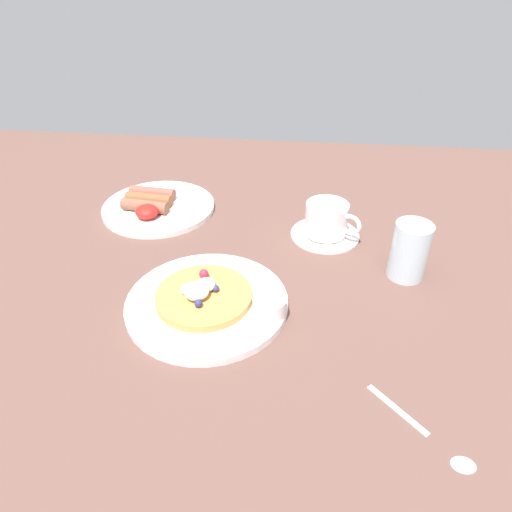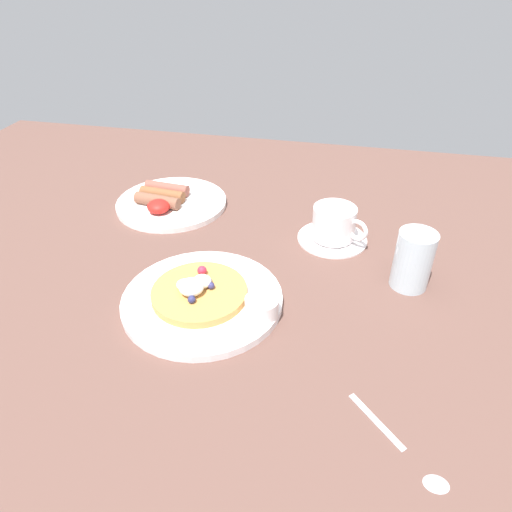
{
  "view_description": "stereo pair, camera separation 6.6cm",
  "coord_description": "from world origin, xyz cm",
  "px_view_note": "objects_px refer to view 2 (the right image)",
  "views": [
    {
      "loc": [
        6.17,
        -60.83,
        48.6
      ],
      "look_at": [
        -0.78,
        3.0,
        4.0
      ],
      "focal_mm": 32.19,
      "sensor_mm": 36.0,
      "label": 1
    },
    {
      "loc": [
        12.71,
        -59.77,
        48.6
      ],
      "look_at": [
        -0.78,
        3.0,
        4.0
      ],
      "focal_mm": 32.19,
      "sensor_mm": 36.0,
      "label": 2
    }
  ],
  "objects_px": {
    "teaspoon": "(413,458)",
    "water_glass": "(413,260)",
    "coffee_saucer": "(332,238)",
    "coffee_cup": "(335,222)",
    "breakfast_plate": "(172,203)",
    "syrup_ramekin": "(262,306)",
    "pancake_plate": "(203,299)"
  },
  "relations": [
    {
      "from": "pancake_plate",
      "to": "breakfast_plate",
      "type": "relative_size",
      "value": 1.08
    },
    {
      "from": "breakfast_plate",
      "to": "teaspoon",
      "type": "relative_size",
      "value": 2.11
    },
    {
      "from": "coffee_saucer",
      "to": "syrup_ramekin",
      "type": "bearing_deg",
      "value": -109.27
    },
    {
      "from": "teaspoon",
      "to": "water_glass",
      "type": "height_order",
      "value": "water_glass"
    },
    {
      "from": "water_glass",
      "to": "breakfast_plate",
      "type": "bearing_deg",
      "value": 159.74
    },
    {
      "from": "coffee_saucer",
      "to": "teaspoon",
      "type": "relative_size",
      "value": 1.19
    },
    {
      "from": "teaspoon",
      "to": "water_glass",
      "type": "distance_m",
      "value": 0.33
    },
    {
      "from": "breakfast_plate",
      "to": "coffee_saucer",
      "type": "distance_m",
      "value": 0.36
    },
    {
      "from": "coffee_cup",
      "to": "water_glass",
      "type": "relative_size",
      "value": 1.05
    },
    {
      "from": "teaspoon",
      "to": "water_glass",
      "type": "xyz_separation_m",
      "value": [
        0.01,
        0.33,
        0.05
      ]
    },
    {
      "from": "teaspoon",
      "to": "pancake_plate",
      "type": "bearing_deg",
      "value": 146.22
    },
    {
      "from": "teaspoon",
      "to": "water_glass",
      "type": "relative_size",
      "value": 1.11
    },
    {
      "from": "pancake_plate",
      "to": "syrup_ramekin",
      "type": "xyz_separation_m",
      "value": [
        0.1,
        -0.02,
        0.02
      ]
    },
    {
      "from": "syrup_ramekin",
      "to": "breakfast_plate",
      "type": "relative_size",
      "value": 0.22
    },
    {
      "from": "coffee_saucer",
      "to": "pancake_plate",
      "type": "bearing_deg",
      "value": -129.15
    },
    {
      "from": "syrup_ramekin",
      "to": "breakfast_plate",
      "type": "height_order",
      "value": "syrup_ramekin"
    },
    {
      "from": "breakfast_plate",
      "to": "coffee_cup",
      "type": "xyz_separation_m",
      "value": [
        0.36,
        -0.07,
        0.03
      ]
    },
    {
      "from": "teaspoon",
      "to": "coffee_cup",
      "type": "bearing_deg",
      "value": 105.49
    },
    {
      "from": "syrup_ramekin",
      "to": "breakfast_plate",
      "type": "bearing_deg",
      "value": 129.81
    },
    {
      "from": "breakfast_plate",
      "to": "coffee_cup",
      "type": "height_order",
      "value": "coffee_cup"
    },
    {
      "from": "syrup_ramekin",
      "to": "coffee_cup",
      "type": "bearing_deg",
      "value": 70.39
    },
    {
      "from": "coffee_cup",
      "to": "water_glass",
      "type": "xyz_separation_m",
      "value": [
        0.14,
        -0.11,
        0.01
      ]
    },
    {
      "from": "breakfast_plate",
      "to": "coffee_cup",
      "type": "distance_m",
      "value": 0.37
    },
    {
      "from": "breakfast_plate",
      "to": "water_glass",
      "type": "height_order",
      "value": "water_glass"
    },
    {
      "from": "breakfast_plate",
      "to": "coffee_saucer",
      "type": "height_order",
      "value": "breakfast_plate"
    },
    {
      "from": "coffee_saucer",
      "to": "coffee_cup",
      "type": "relative_size",
      "value": 1.26
    },
    {
      "from": "teaspoon",
      "to": "syrup_ramekin",
      "type": "bearing_deg",
      "value": 138.27
    },
    {
      "from": "pancake_plate",
      "to": "breakfast_plate",
      "type": "bearing_deg",
      "value": 118.92
    },
    {
      "from": "pancake_plate",
      "to": "teaspoon",
      "type": "xyz_separation_m",
      "value": [
        0.31,
        -0.21,
        -0.0
      ]
    },
    {
      "from": "coffee_saucer",
      "to": "teaspoon",
      "type": "xyz_separation_m",
      "value": [
        0.12,
        -0.44,
        -0.0
      ]
    },
    {
      "from": "water_glass",
      "to": "coffee_saucer",
      "type": "bearing_deg",
      "value": 139.84
    },
    {
      "from": "coffee_cup",
      "to": "teaspoon",
      "type": "xyz_separation_m",
      "value": [
        0.12,
        -0.44,
        -0.04
      ]
    }
  ]
}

